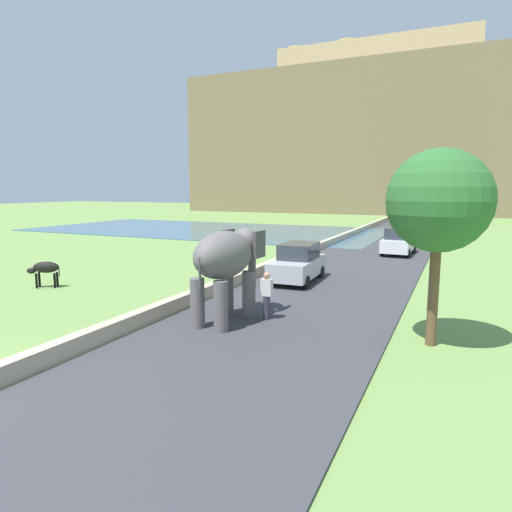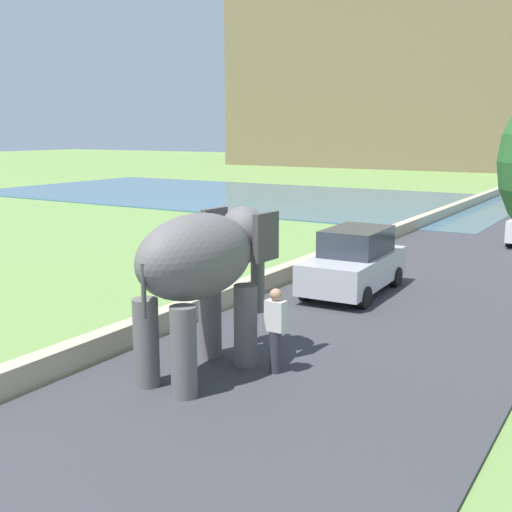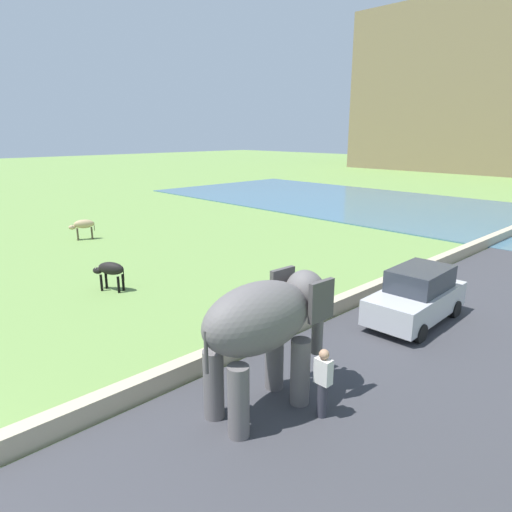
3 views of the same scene
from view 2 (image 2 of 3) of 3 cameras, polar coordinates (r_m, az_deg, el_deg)
The scene contains 7 objects.
road_surface at distance 22.20m, azimuth 17.83°, elevation -0.76°, with size 7.00×120.00×0.06m, color #38383D.
barrier_wall at distance 21.51m, azimuth 6.71°, elevation -0.02°, with size 0.40×110.00×0.53m, color tan.
lake at distance 44.09m, azimuth -1.67°, elevation 5.43°, with size 36.00×18.00×0.08m, color #426B84.
hill_distant at distance 86.42m, azimuth 21.55°, elevation 15.68°, with size 64.00×28.00×24.84m, color #7F6B4C.
elephant at distance 11.39m, azimuth -4.57°, elevation -0.84°, with size 1.53×3.50×2.99m.
person_beside_elephant at distance 11.59m, azimuth 1.75°, elevation -6.56°, with size 0.36×0.22×1.63m.
car_silver at distance 17.52m, azimuth 8.75°, elevation -0.52°, with size 1.92×4.06×1.80m.
Camera 2 is at (10.02, -1.19, 4.38)m, focal length 44.93 mm.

